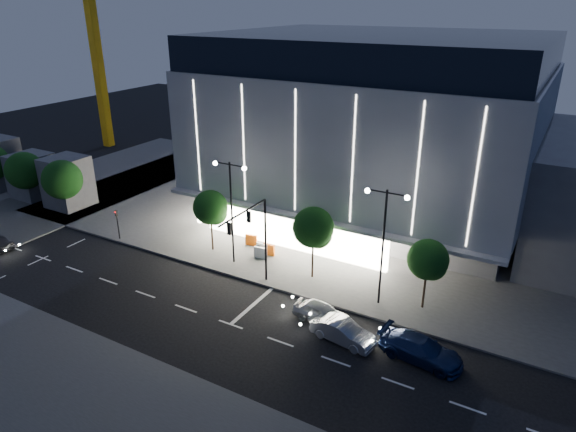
% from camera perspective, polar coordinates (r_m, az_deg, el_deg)
% --- Properties ---
extents(ground, '(160.00, 160.00, 0.00)m').
position_cam_1_polar(ground, '(38.60, -7.52, -9.91)').
color(ground, black).
rests_on(ground, ground).
extents(sidewalk_museum, '(70.00, 40.00, 0.15)m').
position_cam_1_polar(sidewalk_museum, '(55.76, 11.62, 0.60)').
color(sidewalk_museum, '#474747').
rests_on(sidewalk_museum, ground).
extents(sidewalk_west, '(16.00, 50.00, 0.15)m').
position_cam_1_polar(sidewalk_west, '(64.88, -23.76, 2.27)').
color(sidewalk_west, '#474747').
rests_on(sidewalk_west, ground).
extents(museum, '(30.00, 25.80, 18.00)m').
position_cam_1_polar(museum, '(52.10, 9.68, 9.80)').
color(museum, '#4C4C51').
rests_on(museum, ground).
extents(traffic_mast, '(0.33, 5.89, 7.07)m').
position_cam_1_polar(traffic_mast, '(38.06, -3.71, -1.62)').
color(traffic_mast, black).
rests_on(traffic_mast, ground).
extents(street_lamp_west, '(3.16, 0.36, 9.00)m').
position_cam_1_polar(street_lamp_west, '(41.84, -6.35, 1.99)').
color(street_lamp_west, black).
rests_on(street_lamp_west, ground).
extents(street_lamp_east, '(3.16, 0.36, 9.00)m').
position_cam_1_polar(street_lamp_east, '(36.27, 10.62, -1.66)').
color(street_lamp_east, black).
rests_on(street_lamp_east, ground).
extents(ped_signal_far, '(0.22, 0.24, 3.00)m').
position_cam_1_polar(ped_signal_far, '(49.96, -18.43, -0.58)').
color(ped_signal_far, black).
rests_on(ped_signal_far, ground).
extents(tower_crane, '(32.00, 2.00, 28.50)m').
position_cam_1_polar(tower_crane, '(81.23, -20.68, 21.35)').
color(tower_crane, gold).
rests_on(tower_crane, ground).
extents(tree_left, '(3.02, 3.02, 5.72)m').
position_cam_1_polar(tree_left, '(44.98, -8.57, 0.76)').
color(tree_left, black).
rests_on(tree_left, ground).
extents(tree_mid, '(3.25, 3.25, 6.15)m').
position_cam_1_polar(tree_mid, '(39.87, 2.86, -1.51)').
color(tree_mid, black).
rests_on(tree_mid, ground).
extents(tree_right, '(2.91, 2.91, 5.51)m').
position_cam_1_polar(tree_right, '(37.34, 15.30, -4.91)').
color(tree_right, black).
rests_on(tree_right, ground).
extents(car_lead, '(4.22, 1.90, 1.41)m').
position_cam_1_polar(car_lead, '(36.40, 3.73, -10.64)').
color(car_lead, '#989B9F').
rests_on(car_lead, ground).
extents(car_second, '(4.57, 2.11, 1.45)m').
position_cam_1_polar(car_second, '(34.63, 6.13, -12.66)').
color(car_second, '#B6B7BF').
rests_on(car_second, ground).
extents(car_third, '(5.49, 2.73, 1.53)m').
position_cam_1_polar(car_third, '(33.91, 14.55, -14.16)').
color(car_third, navy).
rests_on(car_third, ground).
extents(barrier_a, '(1.13, 0.43, 1.00)m').
position_cam_1_polar(barrier_a, '(46.76, -4.10, -2.68)').
color(barrier_a, '#EB5C0D').
rests_on(barrier_a, sidewalk_museum).
extents(barrier_b, '(1.12, 0.36, 1.00)m').
position_cam_1_polar(barrier_b, '(45.13, -2.91, -3.64)').
color(barrier_b, silver).
rests_on(barrier_b, sidewalk_museum).
extents(barrier_c, '(1.11, 0.32, 1.00)m').
position_cam_1_polar(barrier_c, '(44.92, -2.17, -3.76)').
color(barrier_c, '#E75A0C').
rests_on(barrier_c, sidewalk_museum).
extents(barrier_d, '(1.12, 0.38, 1.00)m').
position_cam_1_polar(barrier_d, '(44.45, -3.10, -4.08)').
color(barrier_d, silver).
rests_on(barrier_d, sidewalk_museum).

